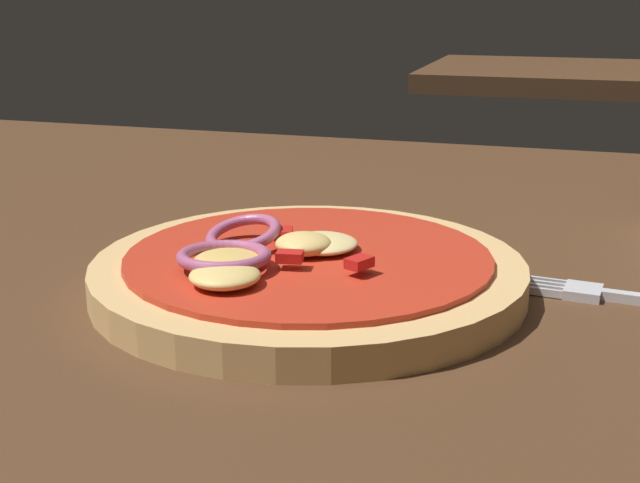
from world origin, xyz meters
TOP-DOWN VIEW (x-y plane):
  - dining_table at (0.00, 0.00)m, footprint 1.12×0.91m
  - pizza at (-0.03, 0.01)m, footprint 0.22×0.22m
  - background_table at (0.10, 1.33)m, footprint 0.60×0.44m

SIDE VIEW (x-z plane):
  - dining_table at x=0.00m, z-range 0.00..0.03m
  - background_table at x=0.10m, z-range 0.00..0.03m
  - pizza at x=-0.03m, z-range 0.03..0.06m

